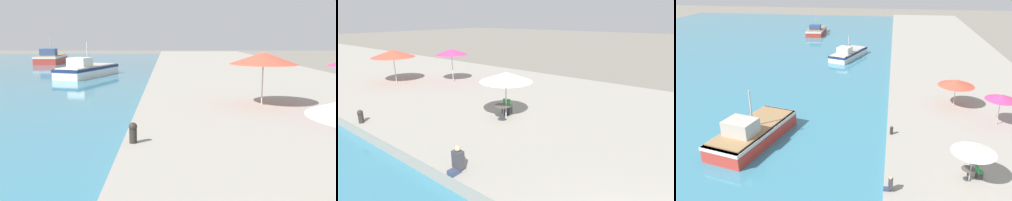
# 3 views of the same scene
# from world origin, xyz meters

# --- Properties ---
(quay_promenade) EXTENTS (16.00, 90.00, 0.57)m
(quay_promenade) POSITION_xyz_m (8.00, 37.00, 0.28)
(quay_promenade) COLOR gray
(quay_promenade) RESTS_ON ground_plane
(fishing_boat_mid) EXTENTS (4.94, 8.30, 3.21)m
(fishing_boat_mid) POSITION_xyz_m (-6.22, 37.38, 0.68)
(fishing_boat_mid) COLOR white
(fishing_boat_mid) RESTS_ON water_basin
(fishing_boat_far) EXTENTS (3.49, 8.06, 3.60)m
(fishing_boat_far) POSITION_xyz_m (-14.97, 54.64, 0.76)
(fishing_boat_far) COLOR red
(fishing_boat_far) RESTS_ON water_basin
(cafe_umbrella_striped) EXTENTS (3.20, 3.20, 2.53)m
(cafe_umbrella_striped) POSITION_xyz_m (5.92, 19.66, 2.81)
(cafe_umbrella_striped) COLOR #B7B7B7
(cafe_umbrella_striped) RESTS_ON quay_promenade
(mooring_bollard) EXTENTS (0.26, 0.26, 0.65)m
(mooring_bollard) POSITION_xyz_m (0.35, 13.27, 0.91)
(mooring_bollard) COLOR #2D2823
(mooring_bollard) RESTS_ON quay_promenade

